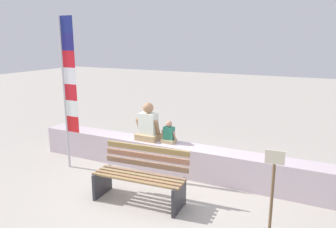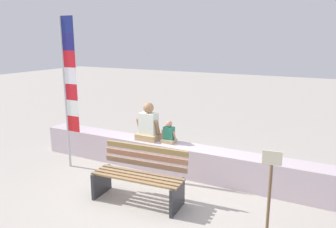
{
  "view_description": "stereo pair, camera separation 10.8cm",
  "coord_description": "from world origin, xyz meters",
  "px_view_note": "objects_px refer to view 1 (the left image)",
  "views": [
    {
      "loc": [
        2.58,
        -4.59,
        2.64
      ],
      "look_at": [
        -0.23,
        1.0,
        1.2
      ],
      "focal_mm": 34.98,
      "sensor_mm": 36.0,
      "label": 1
    },
    {
      "loc": [
        2.68,
        -4.54,
        2.64
      ],
      "look_at": [
        -0.23,
        1.0,
        1.2
      ],
      "focal_mm": 34.98,
      "sensor_mm": 36.0,
      "label": 2
    }
  ],
  "objects_px": {
    "park_bench": "(141,177)",
    "person_adult": "(148,125)",
    "person_child": "(169,134)",
    "sign_post": "(272,189)",
    "flag_banner": "(68,84)"
  },
  "relations": [
    {
      "from": "park_bench",
      "to": "flag_banner",
      "type": "bearing_deg",
      "value": 164.2
    },
    {
      "from": "park_bench",
      "to": "sign_post",
      "type": "distance_m",
      "value": 2.17
    },
    {
      "from": "sign_post",
      "to": "person_adult",
      "type": "bearing_deg",
      "value": 150.05
    },
    {
      "from": "park_bench",
      "to": "person_adult",
      "type": "xyz_separation_m",
      "value": [
        -0.62,
        1.34,
        0.49
      ]
    },
    {
      "from": "flag_banner",
      "to": "sign_post",
      "type": "relative_size",
      "value": 2.39
    },
    {
      "from": "person_adult",
      "to": "flag_banner",
      "type": "distance_m",
      "value": 1.81
    },
    {
      "from": "person_adult",
      "to": "person_child",
      "type": "relative_size",
      "value": 1.72
    },
    {
      "from": "park_bench",
      "to": "person_child",
      "type": "distance_m",
      "value": 1.4
    },
    {
      "from": "park_bench",
      "to": "person_child",
      "type": "height_order",
      "value": "person_child"
    },
    {
      "from": "person_child",
      "to": "flag_banner",
      "type": "bearing_deg",
      "value": -157.52
    },
    {
      "from": "flag_banner",
      "to": "sign_post",
      "type": "height_order",
      "value": "flag_banner"
    },
    {
      "from": "park_bench",
      "to": "person_child",
      "type": "xyz_separation_m",
      "value": [
        -0.15,
        1.34,
        0.36
      ]
    },
    {
      "from": "person_adult",
      "to": "flag_banner",
      "type": "relative_size",
      "value": 0.26
    },
    {
      "from": "person_child",
      "to": "park_bench",
      "type": "bearing_deg",
      "value": -83.59
    },
    {
      "from": "flag_banner",
      "to": "person_adult",
      "type": "bearing_deg",
      "value": 29.02
    }
  ]
}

